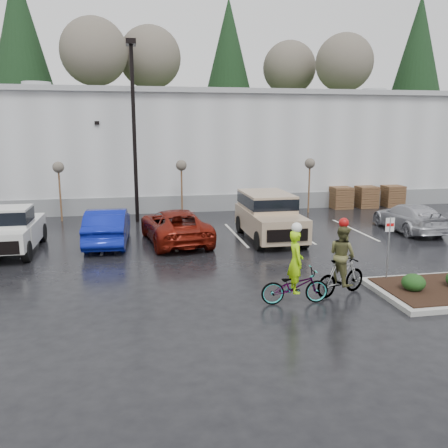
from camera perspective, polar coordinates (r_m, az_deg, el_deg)
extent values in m
plane|color=black|center=(14.76, 6.21, -8.25)|extent=(120.00, 120.00, 0.00)
cube|color=silver|center=(35.52, -4.25, 9.19)|extent=(60.00, 15.00, 7.00)
cube|color=slate|center=(28.36, -2.35, 2.50)|extent=(60.00, 0.12, 1.00)
cube|color=#999B9E|center=(35.54, -4.34, 14.92)|extent=(60.50, 15.50, 0.30)
cube|color=#283D19|center=(58.42, -6.94, 9.60)|extent=(80.00, 25.00, 6.00)
cylinder|color=black|center=(25.24, -10.73, 10.31)|extent=(0.20, 0.20, 9.00)
cube|color=black|center=(25.57, -11.15, 20.66)|extent=(0.50, 1.00, 0.25)
cylinder|color=#512E20|center=(26.76, -19.10, 3.27)|extent=(0.10, 0.10, 2.80)
sphere|color=#524B42|center=(26.60, -19.32, 6.46)|extent=(0.60, 0.60, 0.60)
cylinder|color=#512E20|center=(26.62, -5.10, 3.82)|extent=(0.10, 0.10, 2.80)
sphere|color=#524B42|center=(26.46, -5.16, 7.04)|extent=(0.60, 0.60, 0.60)
cylinder|color=#512E20|center=(28.37, 10.18, 4.17)|extent=(0.10, 0.10, 2.80)
sphere|color=#524B42|center=(28.22, 10.29, 7.19)|extent=(0.60, 0.60, 0.60)
cube|color=#512E20|center=(30.35, 13.88, 3.11)|extent=(1.20, 1.20, 1.35)
cube|color=#512E20|center=(31.10, 16.73, 3.15)|extent=(1.20, 1.20, 1.35)
cube|color=#512E20|center=(31.97, 19.59, 3.19)|extent=(1.20, 1.20, 1.35)
ellipsoid|color=#133814|center=(15.41, 21.84, -6.55)|extent=(0.70, 0.70, 0.52)
cylinder|color=gray|center=(16.10, 19.14, -3.05)|extent=(0.05, 0.05, 2.20)
cube|color=white|center=(15.92, 19.34, -0.08)|extent=(0.30, 0.02, 0.45)
cube|color=red|center=(15.91, 19.36, -0.09)|extent=(0.26, 0.02, 0.10)
imported|color=#0D1A92|center=(21.04, -13.81, -0.26)|extent=(1.87, 4.83, 1.57)
imported|color=maroon|center=(20.92, -5.91, -0.20)|extent=(3.08, 5.53, 1.46)
imported|color=#B9BAC1|center=(24.74, 21.35, 0.75)|extent=(1.96, 4.66, 1.34)
imported|color=#3F3F44|center=(13.84, 8.51, -7.41)|extent=(2.00, 0.78, 1.03)
imported|color=#97DE0C|center=(13.62, 8.61, -4.48)|extent=(0.46, 0.68, 1.80)
sphere|color=silver|center=(13.38, 8.73, -0.45)|extent=(0.30, 0.30, 0.30)
imported|color=#3F3F44|center=(14.77, 13.90, -6.18)|extent=(1.90, 1.17, 1.14)
imported|color=brown|center=(14.58, 14.03, -3.63)|extent=(0.77, 0.99, 1.80)
sphere|color=#990C0C|center=(14.36, 14.22, 0.15)|extent=(0.30, 0.30, 0.30)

